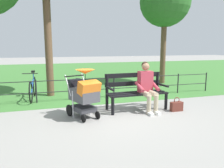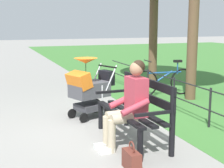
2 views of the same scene
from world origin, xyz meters
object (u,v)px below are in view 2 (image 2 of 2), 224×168
Objects in this scene: handbag at (132,160)px; park_bench at (137,107)px; bicycle at (165,81)px; stroller at (89,87)px; person_on_bench at (129,102)px.

park_bench is at bearing -27.46° from handbag.
park_bench reaches higher than bicycle.
stroller is at bearing 12.98° from park_bench.
handbag is 4.40m from bicycle.
park_bench is 0.97× the size of bicycle.
park_bench is at bearing 143.80° from bicycle.
handbag is (-0.73, 0.27, -0.55)m from person_on_bench.
handbag is at bearing 145.93° from bicycle.
stroller is at bearing 3.73° from person_on_bench.
person_on_bench is 3.65m from bicycle.
bicycle is (3.64, -2.46, 0.24)m from handbag.
stroller is 2.62m from bicycle.
person_on_bench is (-0.23, 0.22, 0.15)m from park_bench.
handbag is at bearing 176.07° from stroller.
bicycle reaches higher than handbag.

